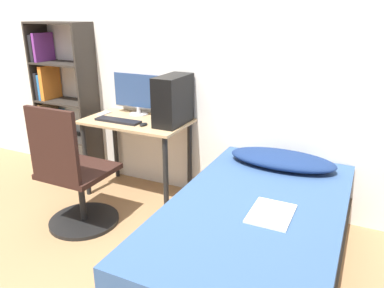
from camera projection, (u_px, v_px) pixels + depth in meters
ground_plane at (82, 274)px, 2.47m from camera, size 14.00×14.00×0.00m
wall_back at (181, 58)px, 3.28m from camera, size 8.00×0.05×2.50m
desk at (137, 134)px, 3.37m from camera, size 0.94×0.55×0.72m
bookshelf at (59, 104)px, 3.85m from camera, size 0.62×0.29×1.54m
office_chair at (74, 183)px, 2.89m from camera, size 0.56×0.56×1.01m
bed at (254, 241)px, 2.39m from camera, size 1.06×1.86×0.51m
pillow at (282, 159)px, 2.85m from camera, size 0.80×0.36×0.11m
magazine at (271, 214)px, 2.19m from camera, size 0.24×0.32×0.01m
monitor at (138, 92)px, 3.44m from camera, size 0.52×0.17×0.39m
keyboard at (118, 121)px, 3.27m from camera, size 0.42×0.11×0.02m
pc_tower at (173, 100)px, 3.15m from camera, size 0.20×0.41×0.41m
mouse at (143, 124)px, 3.17m from camera, size 0.06×0.09×0.02m
phone at (104, 113)px, 3.52m from camera, size 0.07×0.14×0.01m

